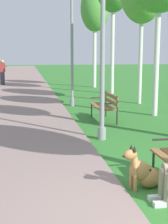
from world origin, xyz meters
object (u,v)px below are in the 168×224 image
Objects in this scene: park_bench_mid at (105,104)px; pedestrian_distant at (1,72)px; lamp_post_mid at (72,44)px; lamp_post_near at (103,35)px; birch_tree_sixth at (95,9)px; dog_shepherd at (143,172)px; pedestrian_further_distant at (3,72)px.

pedestrian_distant reaches higher than park_bench_mid.
lamp_post_mid reaches higher than park_bench_mid.
pedestrian_distant is (-3.43, 10.52, -1.57)m from lamp_post_mid.
lamp_post_near is 12.89m from birch_tree_sixth.
birch_tree_sixth is at bearing -30.43° from pedestrian_distant.
dog_shepherd is 18.02m from pedestrian_further_distant.
dog_shepherd is 0.50× the size of pedestrian_further_distant.
pedestrian_distant and pedestrian_further_distant have the same top height.
lamp_post_mid is at bearing -108.30° from birch_tree_sixth.
pedestrian_further_distant reaches higher than park_bench_mid.
birch_tree_sixth is 3.66× the size of pedestrian_distant.
dog_shepherd is 16.27m from birch_tree_sixth.
birch_tree_sixth is (2.38, 12.48, 2.17)m from lamp_post_near.
lamp_post_near is 5.36m from lamp_post_mid.
lamp_post_near reaches higher than pedestrian_further_distant.
birch_tree_sixth is at bearing -21.64° from pedestrian_further_distant.
lamp_post_near is 15.15m from pedestrian_further_distant.
park_bench_mid is 0.91× the size of pedestrian_distant.
park_bench_mid is at bearing 82.87° from dog_shepherd.
dog_shepherd is at bearing -90.70° from lamp_post_near.
park_bench_mid is at bearing -99.74° from birch_tree_sixth.
lamp_post_mid is at bearing -71.95° from pedestrian_distant.
lamp_post_near is at bearing 89.30° from dog_shepherd.
pedestrian_further_distant is (-3.20, 17.72, 0.58)m from dog_shepherd.
park_bench_mid is 11.21m from birch_tree_sixth.
pedestrian_distant is (-4.02, 13.68, 0.33)m from park_bench_mid.
pedestrian_further_distant is (-3.24, 14.71, -1.62)m from lamp_post_near.
park_bench_mid is 14.26m from pedestrian_distant.
lamp_post_mid is 11.18m from pedestrian_distant.
lamp_post_near is (-0.61, -2.20, 1.95)m from park_bench_mid.
park_bench_mid is 13.09m from pedestrian_further_distant.
pedestrian_distant is (-3.37, 18.89, 0.58)m from dog_shepherd.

